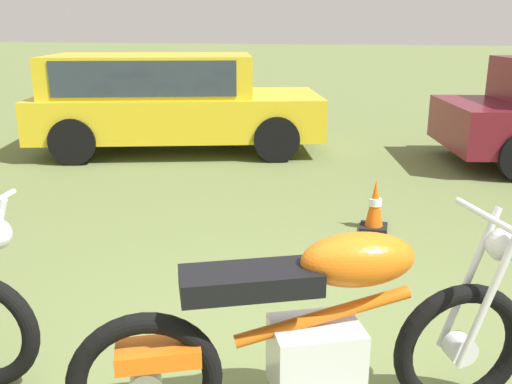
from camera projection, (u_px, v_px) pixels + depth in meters
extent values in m
torus|color=black|center=(460.00, 348.00, 2.68)|extent=(0.65, 0.36, 0.67)
torus|color=black|center=(146.00, 383.00, 2.42)|extent=(0.65, 0.36, 0.67)
cylinder|color=silver|center=(460.00, 348.00, 2.68)|extent=(0.17, 0.15, 0.14)
cylinder|color=silver|center=(146.00, 383.00, 2.42)|extent=(0.17, 0.15, 0.14)
cylinder|color=silver|center=(468.00, 278.00, 2.69)|extent=(0.25, 0.14, 0.72)
cylinder|color=silver|center=(490.00, 295.00, 2.52)|extent=(0.25, 0.14, 0.72)
cube|color=silver|center=(315.00, 356.00, 2.54)|extent=(0.49, 0.44, 0.32)
cylinder|color=orange|center=(323.00, 316.00, 2.49)|extent=(0.76, 0.39, 0.23)
ellipsoid|color=orange|center=(358.00, 259.00, 2.44)|extent=(0.58, 0.45, 0.24)
cube|color=black|center=(250.00, 281.00, 2.38)|extent=(0.65, 0.47, 0.10)
cube|color=orange|center=(158.00, 353.00, 2.39)|extent=(0.40, 0.31, 0.08)
cylinder|color=silver|center=(495.00, 221.00, 2.52)|extent=(0.30, 0.60, 0.03)
sphere|color=silver|center=(504.00, 245.00, 2.56)|extent=(0.21, 0.21, 0.16)
cube|color=gold|center=(180.00, 114.00, 8.46)|extent=(4.55, 3.02, 0.60)
cube|color=gold|center=(151.00, 75.00, 8.28)|extent=(3.30, 2.46, 0.60)
cube|color=#2D3842|center=(151.00, 74.00, 8.27)|extent=(2.89, 2.37, 0.48)
cylinder|color=black|center=(267.00, 119.00, 9.43)|extent=(0.68, 0.40, 0.64)
cylinder|color=black|center=(276.00, 139.00, 7.78)|extent=(0.68, 0.40, 0.64)
cylinder|color=black|center=(100.00, 121.00, 9.27)|extent=(0.68, 0.40, 0.64)
cylinder|color=black|center=(73.00, 141.00, 7.63)|extent=(0.68, 0.40, 0.64)
cylinder|color=black|center=(475.00, 131.00, 8.39)|extent=(0.67, 0.35, 0.64)
cone|color=#EA590F|center=(375.00, 204.00, 5.19)|extent=(0.18, 0.18, 0.47)
cube|color=black|center=(374.00, 227.00, 5.25)|extent=(0.25, 0.25, 0.03)
cylinder|color=white|center=(375.00, 202.00, 5.18)|extent=(0.12, 0.12, 0.07)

